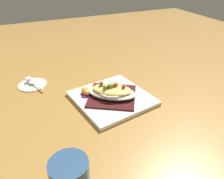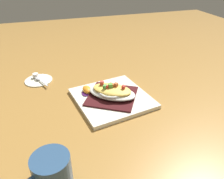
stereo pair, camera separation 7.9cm
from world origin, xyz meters
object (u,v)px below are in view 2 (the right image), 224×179
(orange_garnish, at_px, (87,90))
(coffee_mug, at_px, (52,173))
(creamer_cup_0, at_px, (35,75))
(creamer_saucer, at_px, (39,80))
(spoon, at_px, (39,79))
(square_plate, at_px, (112,98))
(gratin_dish, at_px, (112,91))

(orange_garnish, relative_size, coffee_mug, 0.57)
(creamer_cup_0, bearing_deg, coffee_mug, -176.94)
(coffee_mug, relative_size, creamer_saucer, 0.97)
(creamer_cup_0, bearing_deg, spoon, -156.91)
(square_plate, distance_m, gratin_dish, 0.03)
(orange_garnish, distance_m, creamer_saucer, 0.25)
(gratin_dish, distance_m, creamer_saucer, 0.35)
(gratin_dish, xyz_separation_m, coffee_mug, (-0.29, 0.23, -0.00))
(orange_garnish, bearing_deg, gratin_dish, -124.48)
(square_plate, height_order, orange_garnish, orange_garnish)
(square_plate, relative_size, orange_garnish, 3.99)
(gratin_dish, relative_size, creamer_saucer, 1.73)
(orange_garnish, height_order, creamer_cup_0, orange_garnish)
(coffee_mug, xyz_separation_m, creamer_cup_0, (0.55, 0.03, -0.02))
(gratin_dish, relative_size, spoon, 1.99)
(coffee_mug, bearing_deg, creamer_saucer, 2.11)
(creamer_saucer, bearing_deg, creamer_cup_0, 23.09)
(square_plate, xyz_separation_m, creamer_saucer, (0.23, 0.25, -0.00))
(gratin_dish, distance_m, creamer_cup_0, 0.37)
(coffee_mug, height_order, creamer_cup_0, coffee_mug)
(square_plate, relative_size, creamer_cup_0, 10.52)
(gratin_dish, bearing_deg, coffee_mug, 141.55)
(coffee_mug, bearing_deg, spoon, 1.80)
(spoon, xyz_separation_m, creamer_cup_0, (0.03, 0.01, 0.00))
(creamer_cup_0, bearing_deg, orange_garnish, -137.93)
(creamer_cup_0, bearing_deg, creamer_saucer, -156.91)
(creamer_saucer, bearing_deg, gratin_dish, -132.75)
(gratin_dish, height_order, creamer_saucer, gratin_dish)
(square_plate, xyz_separation_m, gratin_dish, (0.00, 0.00, 0.03))
(orange_garnish, xyz_separation_m, creamer_saucer, (0.18, 0.17, -0.02))
(square_plate, height_order, gratin_dish, gratin_dish)
(coffee_mug, xyz_separation_m, creamer_saucer, (0.53, 0.02, -0.03))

